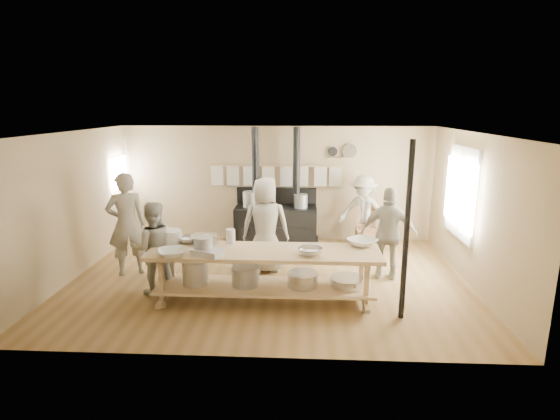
{
  "coord_description": "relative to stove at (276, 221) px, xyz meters",
  "views": [
    {
      "loc": [
        0.58,
        -7.31,
        3.03
      ],
      "look_at": [
        0.19,
        0.2,
        1.23
      ],
      "focal_mm": 28.0,
      "sensor_mm": 36.0,
      "label": 1
    }
  ],
  "objects": [
    {
      "name": "ground",
      "position": [
        0.01,
        -2.12,
        -0.52
      ],
      "size": [
        7.0,
        7.0,
        0.0
      ],
      "primitive_type": "plane",
      "color": "brown",
      "rests_on": "ground"
    },
    {
      "name": "room_shell",
      "position": [
        0.01,
        -2.12,
        1.1
      ],
      "size": [
        7.0,
        7.0,
        7.0
      ],
      "color": "tan",
      "rests_on": "ground"
    },
    {
      "name": "window_right",
      "position": [
        3.48,
        -1.52,
        0.98
      ],
      "size": [
        0.09,
        1.5,
        1.65
      ],
      "color": "beige",
      "rests_on": "ground"
    },
    {
      "name": "left_opening",
      "position": [
        -3.44,
        -0.12,
        1.08
      ],
      "size": [
        0.0,
        0.9,
        0.9
      ],
      "color": "white",
      "rests_on": "ground"
    },
    {
      "name": "stove",
      "position": [
        0.0,
        0.0,
        0.0
      ],
      "size": [
        1.9,
        0.75,
        2.6
      ],
      "color": "black",
      "rests_on": "ground"
    },
    {
      "name": "towel_rail",
      "position": [
        0.01,
        0.28,
        1.03
      ],
      "size": [
        3.0,
        0.04,
        0.47
      ],
      "color": "tan",
      "rests_on": "ground"
    },
    {
      "name": "back_wall_shelf",
      "position": [
        1.47,
        0.32,
        1.48
      ],
      "size": [
        0.63,
        0.14,
        0.32
      ],
      "color": "tan",
      "rests_on": "ground"
    },
    {
      "name": "prep_table",
      "position": [
        -0.0,
        -3.02,
        -0.0
      ],
      "size": [
        3.6,
        0.9,
        0.85
      ],
      "color": "tan",
      "rests_on": "ground"
    },
    {
      "name": "support_post",
      "position": [
        2.06,
        -3.47,
        0.78
      ],
      "size": [
        0.08,
        0.08,
        2.6
      ],
      "primitive_type": "cylinder",
      "color": "black",
      "rests_on": "ground"
    },
    {
      "name": "cook_far_left",
      "position": [
        -2.58,
        -1.96,
        0.43
      ],
      "size": [
        0.82,
        0.7,
        1.9
      ],
      "primitive_type": "imported",
      "rotation": [
        0.0,
        0.0,
        3.58
      ],
      "color": "#A5A292",
      "rests_on": "ground"
    },
    {
      "name": "cook_left",
      "position": [
        -1.83,
        -2.76,
        0.25
      ],
      "size": [
        0.9,
        0.79,
        1.54
      ],
      "primitive_type": "imported",
      "rotation": [
        0.0,
        0.0,
        3.47
      ],
      "color": "#A5A292",
      "rests_on": "ground"
    },
    {
      "name": "cook_center",
      "position": [
        -0.08,
        -1.7,
        0.37
      ],
      "size": [
        0.89,
        0.6,
        1.79
      ],
      "primitive_type": "imported",
      "rotation": [
        0.0,
        0.0,
        3.18
      ],
      "color": "#A5A292",
      "rests_on": "ground"
    },
    {
      "name": "cook_right",
      "position": [
        2.12,
        -1.95,
        0.31
      ],
      "size": [
        1.04,
        0.6,
        1.66
      ],
      "primitive_type": "imported",
      "rotation": [
        0.0,
        0.0,
        2.93
      ],
      "color": "#A5A292",
      "rests_on": "ground"
    },
    {
      "name": "cook_by_window",
      "position": [
        1.91,
        -0.17,
        0.28
      ],
      "size": [
        1.18,
        0.92,
        1.6
      ],
      "primitive_type": "imported",
      "rotation": [
        0.0,
        0.0,
        -0.35
      ],
      "color": "#A5A292",
      "rests_on": "ground"
    },
    {
      "name": "chair",
      "position": [
        1.97,
        -0.32,
        -0.25
      ],
      "size": [
        0.43,
        0.43,
        0.92
      ],
      "rotation": [
        0.0,
        0.0,
        -0.01
      ],
      "color": "brown",
      "rests_on": "ground"
    },
    {
      "name": "bowl_white_a",
      "position": [
        -1.34,
        -3.35,
        0.38
      ],
      "size": [
        0.55,
        0.55,
        0.1
      ],
      "primitive_type": "imported",
      "rotation": [
        0.0,
        0.0,
        0.38
      ],
      "color": "white",
      "rests_on": "prep_table"
    },
    {
      "name": "bowl_steel_a",
      "position": [
        -1.27,
        -2.69,
        0.38
      ],
      "size": [
        0.43,
        0.43,
        0.1
      ],
      "primitive_type": "imported",
      "rotation": [
        0.0,
        0.0,
        0.59
      ],
      "color": "silver",
      "rests_on": "prep_table"
    },
    {
      "name": "bowl_white_b",
      "position": [
        1.56,
        -2.69,
        0.38
      ],
      "size": [
        0.62,
        0.62,
        0.11
      ],
      "primitive_type": "imported",
      "rotation": [
        0.0,
        0.0,
        2.28
      ],
      "color": "white",
      "rests_on": "prep_table"
    },
    {
      "name": "bowl_steel_b",
      "position": [
        0.72,
        -3.21,
        0.39
      ],
      "size": [
        0.44,
        0.44,
        0.12
      ],
      "primitive_type": "imported",
      "rotation": [
        0.0,
        0.0,
        3.34
      ],
      "color": "silver",
      "rests_on": "prep_table"
    },
    {
      "name": "roasting_pan",
      "position": [
        -0.81,
        -3.29,
        0.38
      ],
      "size": [
        0.51,
        0.43,
        0.1
      ],
      "primitive_type": "cube",
      "rotation": [
        0.0,
        0.0,
        -0.39
      ],
      "color": "#B2B2B7",
      "rests_on": "prep_table"
    },
    {
      "name": "mixing_bowl_large",
      "position": [
        -0.99,
        -2.69,
        0.4
      ],
      "size": [
        0.5,
        0.5,
        0.13
      ],
      "primitive_type": "cylinder",
      "rotation": [
        0.0,
        0.0,
        -0.19
      ],
      "color": "silver",
      "rests_on": "prep_table"
    },
    {
      "name": "bucket_galv",
      "position": [
        -0.9,
        -3.21,
        0.46
      ],
      "size": [
        0.3,
        0.3,
        0.26
      ],
      "primitive_type": "cylinder",
      "rotation": [
        0.0,
        0.0,
        -0.05
      ],
      "color": "gray",
      "rests_on": "prep_table"
    },
    {
      "name": "deep_bowl_enamel",
      "position": [
        -1.54,
        -2.69,
        0.43
      ],
      "size": [
        0.39,
        0.39,
        0.2
      ],
      "primitive_type": "cylinder",
      "rotation": [
        0.0,
        0.0,
        0.24
      ],
      "color": "white",
      "rests_on": "prep_table"
    },
    {
      "name": "pitcher",
      "position": [
        -0.57,
        -2.69,
        0.45
      ],
      "size": [
        0.16,
        0.16,
        0.24
      ],
      "primitive_type": "cylinder",
      "rotation": [
        0.0,
        0.0,
        0.03
      ],
      "color": "white",
      "rests_on": "prep_table"
    }
  ]
}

